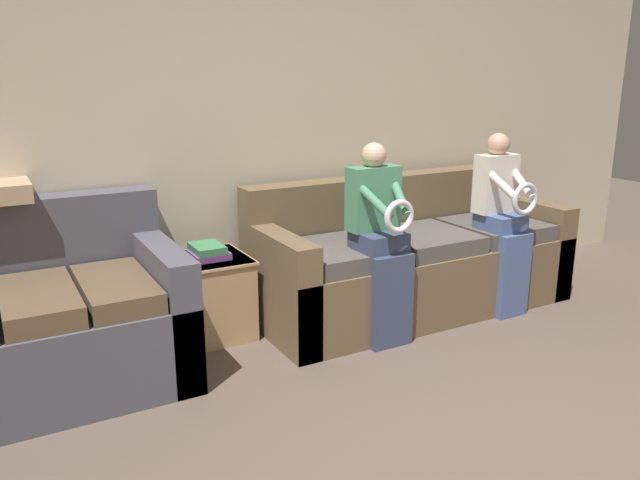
% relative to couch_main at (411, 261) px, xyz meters
% --- Properties ---
extents(wall_back, '(7.16, 0.06, 2.55)m').
position_rel_couch_main_xyz_m(wall_back, '(-0.85, 0.51, 0.94)').
color(wall_back, beige).
rests_on(wall_back, ground_plane).
extents(couch_main, '(2.24, 0.85, 0.90)m').
position_rel_couch_main_xyz_m(couch_main, '(0.00, 0.00, 0.00)').
color(couch_main, brown).
rests_on(couch_main, ground_plane).
extents(couch_side, '(1.43, 0.96, 0.96)m').
position_rel_couch_main_xyz_m(couch_side, '(-2.39, 0.02, 0.01)').
color(couch_side, '#4C4C56').
rests_on(couch_side, ground_plane).
extents(child_left_seated, '(0.33, 0.37, 1.21)m').
position_rel_couch_main_xyz_m(child_left_seated, '(-0.50, -0.35, 0.32)').
color(child_left_seated, '#384260').
rests_on(child_left_seated, ground_plane).
extents(child_right_seated, '(0.29, 0.36, 1.22)m').
position_rel_couch_main_xyz_m(child_right_seated, '(0.50, -0.35, 0.33)').
color(child_right_seated, '#475B8E').
rests_on(child_right_seated, ground_plane).
extents(side_shelf, '(0.49, 0.49, 0.51)m').
position_rel_couch_main_xyz_m(side_shelf, '(-1.40, 0.21, -0.07)').
color(side_shelf, tan).
rests_on(side_shelf, ground_plane).
extents(book_stack, '(0.22, 0.24, 0.08)m').
position_rel_couch_main_xyz_m(book_stack, '(-1.40, 0.21, 0.22)').
color(book_stack, '#7A4284').
rests_on(book_stack, side_shelf).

